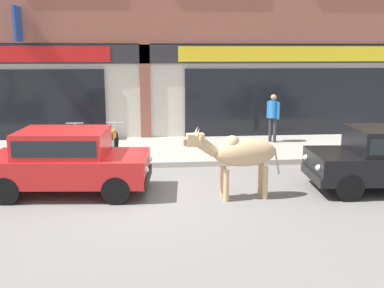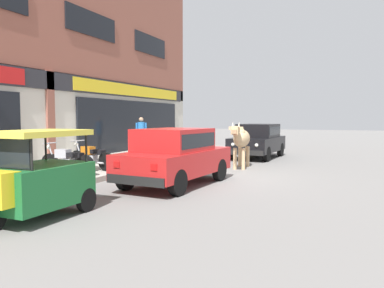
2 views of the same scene
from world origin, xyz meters
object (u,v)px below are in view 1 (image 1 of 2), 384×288
at_px(motorcycle_1, 110,142).
at_px(cow, 240,153).
at_px(car_1, 67,158).
at_px(motorcycle_0, 72,142).
at_px(pedestrian, 273,113).

bearing_deg(motorcycle_1, cow, -51.20).
relative_size(car_1, motorcycle_0, 2.05).
distance_m(cow, motorcycle_0, 5.70).
bearing_deg(pedestrian, motorcycle_1, -165.53).
bearing_deg(pedestrian, motorcycle_0, -167.76).
distance_m(car_1, pedestrian, 7.48).
bearing_deg(motorcycle_0, cow, -42.53).
height_order(car_1, motorcycle_0, car_1).
relative_size(cow, pedestrian, 1.35).
distance_m(car_1, motorcycle_1, 3.25).
distance_m(motorcycle_0, motorcycle_1, 1.08).
distance_m(cow, pedestrian, 5.66).
xyz_separation_m(cow, motorcycle_0, (-4.19, 3.84, -0.47)).
distance_m(car_1, motorcycle_0, 3.19).
bearing_deg(motorcycle_0, pedestrian, 12.24).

